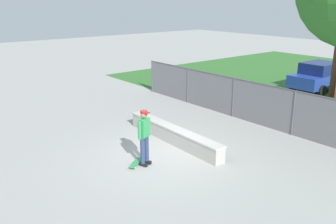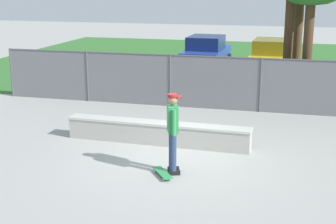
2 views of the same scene
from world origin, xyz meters
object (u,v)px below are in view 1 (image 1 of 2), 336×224
(skateboard, at_px, (136,163))
(car_blue, at_px, (320,76))
(concrete_ledge, at_px, (173,135))
(skateboarder, at_px, (144,135))

(skateboard, distance_m, car_blue, 14.43)
(concrete_ledge, relative_size, skateboard, 6.58)
(concrete_ledge, xyz_separation_m, skateboarder, (0.93, -1.98, 0.73))
(skateboarder, distance_m, skateboard, 1.00)
(skateboarder, bearing_deg, concrete_ledge, 115.18)
(concrete_ledge, relative_size, car_blue, 1.19)
(skateboarder, height_order, car_blue, skateboarder)
(skateboard, height_order, car_blue, car_blue)
(concrete_ledge, distance_m, skateboard, 2.35)
(skateboard, bearing_deg, concrete_ledge, 108.92)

